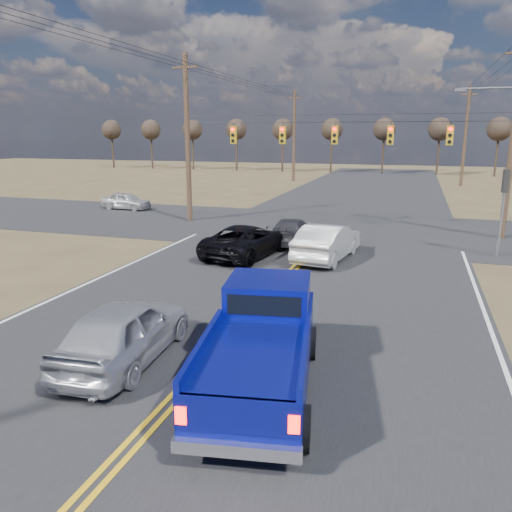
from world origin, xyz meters
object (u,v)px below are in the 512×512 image
(silver_suv, at_px, (124,331))
(white_car_queue, at_px, (327,242))
(dgrey_car_queue, at_px, (292,231))
(cross_car_west, at_px, (126,201))
(black_suv, at_px, (246,241))
(pickup_truck, at_px, (261,345))

(silver_suv, relative_size, white_car_queue, 0.94)
(dgrey_car_queue, relative_size, cross_car_west, 1.17)
(black_suv, xyz_separation_m, dgrey_car_queue, (1.32, 3.22, -0.09))
(black_suv, relative_size, cross_car_west, 1.39)
(silver_suv, distance_m, dgrey_car_queue, 14.25)
(white_car_queue, bearing_deg, dgrey_car_queue, -42.19)
(pickup_truck, xyz_separation_m, cross_car_west, (-17.06, 22.06, -0.40))
(black_suv, bearing_deg, dgrey_car_queue, -102.84)
(white_car_queue, bearing_deg, pickup_truck, 101.22)
(white_car_queue, distance_m, cross_car_west, 19.39)
(pickup_truck, distance_m, white_car_queue, 11.82)
(silver_suv, height_order, dgrey_car_queue, silver_suv)
(pickup_truck, xyz_separation_m, white_car_queue, (-0.61, 11.80, -0.23))
(silver_suv, distance_m, black_suv, 11.03)
(black_suv, relative_size, dgrey_car_queue, 1.19)
(pickup_truck, relative_size, silver_suv, 1.30)
(dgrey_car_queue, bearing_deg, cross_car_west, -28.64)
(pickup_truck, xyz_separation_m, dgrey_car_queue, (-2.86, 14.53, -0.40))
(pickup_truck, bearing_deg, silver_suv, 165.57)
(silver_suv, xyz_separation_m, white_car_queue, (2.95, 11.50, 0.03))
(silver_suv, xyz_separation_m, black_suv, (-0.62, 11.02, -0.06))
(silver_suv, height_order, white_car_queue, white_car_queue)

